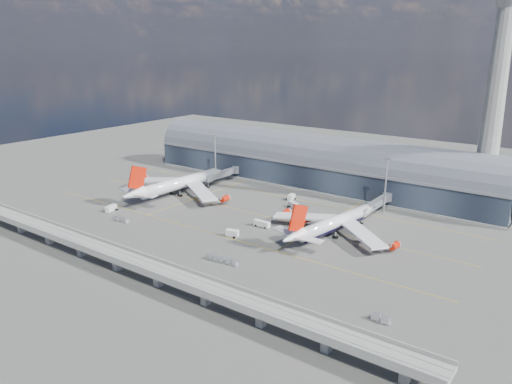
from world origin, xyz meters
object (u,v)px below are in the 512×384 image
Objects in this scene: control_tower at (495,98)px; service_truck_4 at (291,197)px; floodlight_mast_left at (215,156)px; service_truck_5 at (293,205)px; cargo_train_2 at (381,319)px; floodlight_mast_right at (386,184)px; service_truck_1 at (232,233)px; service_truck_2 at (262,224)px; service_truck_3 at (315,231)px; cargo_train_0 at (121,220)px; cargo_train_1 at (222,260)px; airliner_left at (178,184)px; service_truck_0 at (111,208)px; airliner_right at (333,224)px.

control_tower reaches higher than service_truck_4.
floodlight_mast_left is 66.06m from service_truck_5.
service_truck_4 is 114.09m from cargo_train_2.
floodlight_mast_right is at bearing -141.34° from control_tower.
service_truck_4 is (55.36, -7.63, -12.20)m from floodlight_mast_left.
service_truck_1 is 0.73× the size of service_truck_2.
service_truck_3 is at bearing -25.20° from floodlight_mast_left.
cargo_train_2 reaches higher than cargo_train_0.
service_truck_1 is at bearing -120.65° from floodlight_mast_right.
service_truck_1 is 24.65m from cargo_train_1.
control_tower reaches higher than airliner_left.
service_truck_3 reaches higher than service_truck_2.
service_truck_0 is at bearing -145.22° from floodlight_mast_right.
floodlight_mast_left is at bearing 180.00° from floodlight_mast_right.
service_truck_2 is at bearing 0.83° from service_truck_0.
service_truck_4 is 81.93m from cargo_train_0.
service_truck_4 is at bearing 29.09° from service_truck_0.
service_truck_0 is (-102.39, -71.11, -12.20)m from floodlight_mast_right.
floodlight_mast_left is 79.61m from cargo_train_0.
service_truck_0 is 65.47m from service_truck_1.
floodlight_mast_right reaches higher than service_truck_1.
floodlight_mast_right is 0.44× the size of airliner_right.
airliner_right is 4.46× the size of cargo_train_1.
airliner_right is 10.16× the size of cargo_train_2.
service_truck_4 is 0.90× the size of cargo_train_2.
service_truck_5 is 1.02× the size of cargo_train_2.
floodlight_mast_right is 125.26m from service_truck_0.
airliner_left is 5.10× the size of cargo_train_1.
cargo_train_2 is at bearing -5.53° from service_truck_3.
cargo_train_1 is at bearing -92.58° from cargo_train_0.
control_tower reaches higher than service_truck_0.
airliner_left is 142.64m from cargo_train_2.
service_truck_5 is at bearing -147.97° from control_tower.
floodlight_mast_left reaches higher than cargo_train_0.
floodlight_mast_right is at bearing -44.63° from service_truck_1.
floodlight_mast_left is 1.00× the size of floodlight_mast_right.
service_truck_4 is at bearing -170.30° from floodlight_mast_right.
floodlight_mast_left is 4.47× the size of service_truck_3.
service_truck_4 is (-7.22, 55.52, -0.03)m from service_truck_1.
service_truck_4 is 0.88× the size of service_truck_5.
cargo_train_0 is at bearing 92.13° from service_truck_1.
service_truck_5 is at bearing 40.15° from cargo_train_2.
cargo_train_1 is at bearing -106.49° from floodlight_mast_right.
service_truck_1 is at bearing 36.09° from cargo_train_1.
service_truck_5 reaches higher than cargo_train_1.
airliner_right is 30.20m from service_truck_2.
floodlight_mast_right reaches higher than cargo_train_2.
control_tower reaches higher than floodlight_mast_left.
airliner_right reaches higher than cargo_train_0.
cargo_train_0 is (-81.47, -39.42, -3.90)m from airliner_right.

